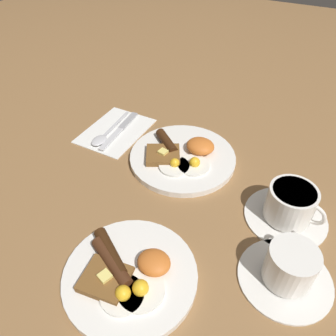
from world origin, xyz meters
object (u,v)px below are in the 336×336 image
at_px(breakfast_plate_far, 129,274).
at_px(knife, 121,128).
at_px(teacup_far, 289,268).
at_px(breakfast_plate_near, 183,156).
at_px(spoon, 103,137).
at_px(teacup_near, 290,207).

xyz_separation_m(breakfast_plate_far, knife, (0.26, -0.38, -0.01)).
bearing_deg(teacup_far, breakfast_plate_near, -36.29).
height_order(knife, spoon, spoon).
height_order(teacup_far, knife, teacup_far).
relative_size(breakfast_plate_near, teacup_near, 1.55).
bearing_deg(breakfast_plate_far, teacup_far, -153.99).
bearing_deg(breakfast_plate_near, knife, -11.24).
distance_m(teacup_far, knife, 0.57).
bearing_deg(breakfast_plate_near, spoon, 4.08).
relative_size(teacup_near, teacup_far, 1.02).
distance_m(breakfast_plate_near, knife, 0.21).
bearing_deg(teacup_near, spoon, -6.82).
bearing_deg(spoon, breakfast_plate_near, 91.87).
relative_size(breakfast_plate_near, knife, 1.39).
bearing_deg(spoon, teacup_near, 80.98).
distance_m(breakfast_plate_near, teacup_far, 0.37).
relative_size(breakfast_plate_far, teacup_far, 1.44).
bearing_deg(teacup_near, breakfast_plate_far, 49.74).
height_order(breakfast_plate_far, teacup_far, teacup_far).
relative_size(breakfast_plate_near, spoon, 1.46).
bearing_deg(breakfast_plate_far, teacup_near, -130.26).
distance_m(breakfast_plate_far, knife, 0.46).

